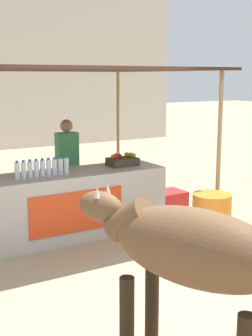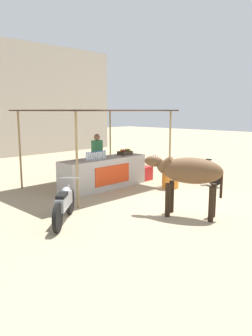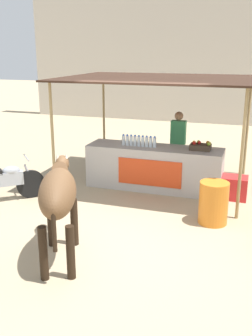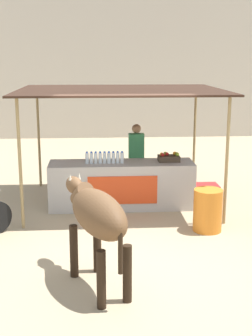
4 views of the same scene
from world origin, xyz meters
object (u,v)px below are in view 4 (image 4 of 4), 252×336
at_px(cooler_box, 204,196).
at_px(water_barrel, 208,210).
at_px(stall_counter, 122,185).
at_px(fruit_crate, 169,158).
at_px(vendor_behind_counter, 136,160).
at_px(cow, 97,215).

bearing_deg(cooler_box, water_barrel, -100.15).
distance_m(stall_counter, fruit_crate, 1.15).
bearing_deg(cooler_box, vendor_behind_counter, 147.98).
xyz_separation_m(water_barrel, cow, (-2.01, -2.00, 0.65)).
height_order(water_barrel, cow, cow).
bearing_deg(water_barrel, fruit_crate, 107.34).
relative_size(stall_counter, cow, 1.65).
xyz_separation_m(stall_counter, water_barrel, (1.48, -1.49, -0.09)).
xyz_separation_m(vendor_behind_counter, cow, (-0.90, -4.24, 0.18)).
bearing_deg(vendor_behind_counter, cooler_box, -32.02).
distance_m(fruit_crate, water_barrel, 1.74).
bearing_deg(fruit_crate, cow, -113.31).
relative_size(cooler_box, cow, 0.33).
bearing_deg(cow, cooler_box, 56.34).
height_order(vendor_behind_counter, cooler_box, vendor_behind_counter).
distance_m(stall_counter, cooler_box, 1.75).
xyz_separation_m(fruit_crate, water_barrel, (0.48, -1.54, -0.65)).
distance_m(stall_counter, cow, 3.57).
xyz_separation_m(cooler_box, cow, (-2.26, -3.39, 0.79)).
relative_size(water_barrel, cow, 0.43).
distance_m(vendor_behind_counter, water_barrel, 2.54).
bearing_deg(vendor_behind_counter, cow, -101.97).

